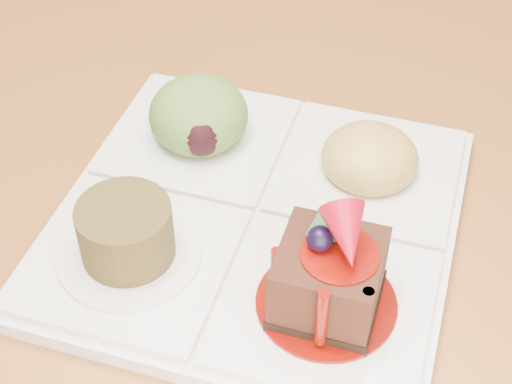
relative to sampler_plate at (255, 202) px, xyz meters
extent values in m
plane|color=brown|center=(-0.04, 0.44, -0.77)|extent=(6.00, 6.00, 0.00)
cylinder|color=black|center=(0.29, 0.24, -0.57)|extent=(0.03, 0.03, 0.41)
cube|color=silver|center=(0.00, 0.00, -0.02)|extent=(0.36, 0.36, 0.01)
cube|color=silver|center=(0.03, -0.09, -0.01)|extent=(0.17, 0.17, 0.01)
cube|color=silver|center=(-0.09, -0.04, -0.01)|extent=(0.17, 0.17, 0.01)
cube|color=silver|center=(-0.03, 0.08, -0.01)|extent=(0.17, 0.17, 0.01)
cube|color=silver|center=(0.09, 0.03, -0.01)|extent=(0.17, 0.17, 0.01)
cylinder|color=#680A03|center=(0.03, -0.09, 0.00)|extent=(0.09, 0.09, 0.00)
cube|color=black|center=(0.03, -0.09, 0.00)|extent=(0.08, 0.08, 0.01)
cube|color=#33190E|center=(0.03, -0.09, 0.03)|extent=(0.08, 0.08, 0.04)
cylinder|color=#680A03|center=(0.03, -0.09, 0.05)|extent=(0.05, 0.05, 0.00)
sphere|color=black|center=(0.03, -0.09, 0.05)|extent=(0.02, 0.02, 0.02)
cone|color=maroon|center=(0.04, -0.10, 0.06)|extent=(0.03, 0.04, 0.04)
cube|color=#114419|center=(0.04, -0.08, 0.05)|extent=(0.01, 0.02, 0.01)
cube|color=#114419|center=(0.03, -0.08, 0.05)|extent=(0.02, 0.02, 0.01)
cylinder|color=#680A03|center=(0.02, -0.12, 0.03)|extent=(0.01, 0.01, 0.04)
cylinder|color=#680A03|center=(0.05, -0.12, 0.03)|extent=(0.01, 0.01, 0.04)
cylinder|color=#680A03|center=(0.00, -0.09, 0.03)|extent=(0.01, 0.01, 0.04)
cylinder|color=silver|center=(-0.09, -0.04, 0.00)|extent=(0.09, 0.09, 0.00)
cylinder|color=#513117|center=(-0.09, -0.04, 0.02)|extent=(0.06, 0.06, 0.04)
cylinder|color=#4C2C10|center=(-0.09, -0.04, 0.03)|extent=(0.05, 0.05, 0.00)
ellipsoid|color=#5B7B32|center=(-0.03, 0.08, 0.02)|extent=(0.08, 0.08, 0.06)
ellipsoid|color=black|center=(-0.03, 0.06, 0.02)|extent=(0.04, 0.03, 0.03)
ellipsoid|color=#C49347|center=(0.09, 0.03, 0.01)|extent=(0.07, 0.07, 0.04)
cube|color=#E34D10|center=(0.10, 0.03, 0.01)|extent=(0.02, 0.02, 0.01)
cube|color=#4D7C1B|center=(0.09, 0.04, 0.01)|extent=(0.02, 0.02, 0.02)
cube|color=#E34D10|center=(0.07, 0.03, 0.01)|extent=(0.02, 0.02, 0.02)
cube|color=#4D7C1B|center=(0.08, 0.01, 0.01)|extent=(0.02, 0.02, 0.02)
cube|color=#E34D10|center=(0.10, 0.01, 0.01)|extent=(0.02, 0.02, 0.02)
camera|label=1|loc=(-0.05, -0.39, 0.38)|focal=55.00mm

